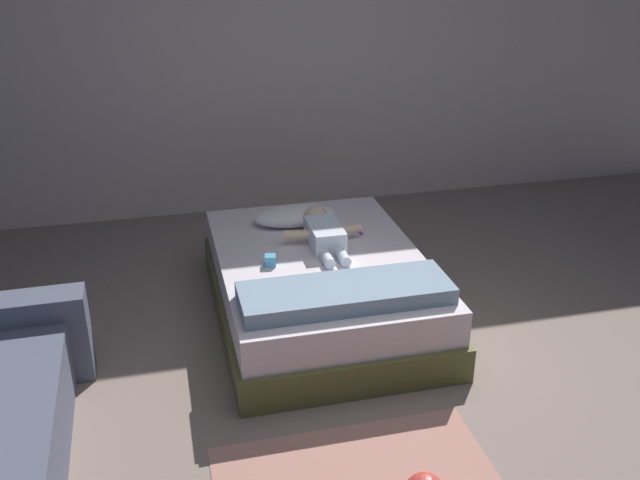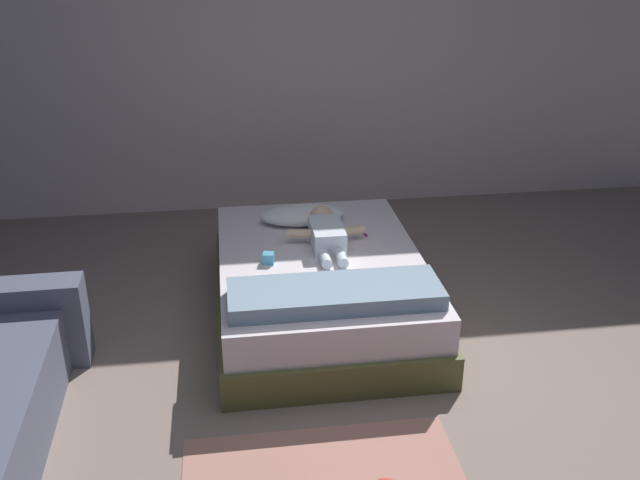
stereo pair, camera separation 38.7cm
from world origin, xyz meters
The scene contains 8 objects.
ground_plane centered at (0.00, 0.00, 0.00)m, with size 8.00×8.00×0.00m, color gray.
wall_behind_bed centered at (0.00, 3.00, 1.44)m, with size 8.00×0.12×2.88m, color beige.
bed centered at (-0.17, 1.04, 0.21)m, with size 1.27×1.80×0.42m.
pillow centered at (-0.22, 1.54, 0.48)m, with size 0.56×0.28×0.12m.
baby centered at (-0.11, 1.22, 0.49)m, with size 0.50×0.66×0.17m.
toothbrush centered at (0.15, 1.34, 0.43)m, with size 0.04×0.13×0.02m.
blanket centered at (-0.17, 0.47, 0.47)m, with size 1.14×0.38×0.09m.
toy_block centered at (-0.49, 0.98, 0.45)m, with size 0.08×0.08×0.06m.
Camera 2 is at (-0.71, -2.79, 2.30)m, focal length 39.65 mm.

